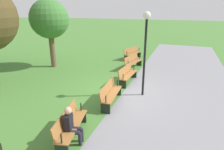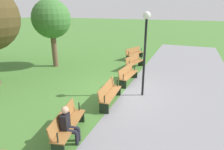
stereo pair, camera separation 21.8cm
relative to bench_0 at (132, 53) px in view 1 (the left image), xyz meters
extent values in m
plane|color=#477A33|center=(6.44, 1.17, -0.48)|extent=(120.00, 120.00, 0.00)
cube|color=gray|center=(6.44, 3.91, -0.47)|extent=(27.70, 5.30, 0.01)
cube|color=#996633|center=(0.02, 0.07, -0.03)|extent=(1.91, 1.04, 0.04)
cube|color=#996633|center=(-0.04, -0.12, 0.21)|extent=(1.79, 0.72, 0.40)
cube|color=black|center=(-0.80, 0.36, -0.26)|extent=(0.18, 0.37, 0.43)
cylinder|color=black|center=(-0.79, 0.38, 0.13)|extent=(0.06, 0.06, 0.30)
cube|color=black|center=(0.85, -0.23, -0.26)|extent=(0.18, 0.37, 0.43)
cylinder|color=black|center=(0.85, -0.21, 0.13)|extent=(0.06, 0.06, 0.30)
cube|color=#996633|center=(2.54, 0.77, -0.03)|extent=(1.92, 0.81, 0.04)
cube|color=#996633|center=(2.50, 0.58, 0.21)|extent=(1.85, 0.48, 0.40)
cube|color=black|center=(1.69, 0.95, -0.26)|extent=(0.13, 0.38, 0.43)
cylinder|color=black|center=(1.69, 0.97, 0.13)|extent=(0.05, 0.05, 0.30)
cube|color=black|center=(3.40, 0.59, -0.26)|extent=(0.13, 0.38, 0.43)
cylinder|color=black|center=(3.40, 0.61, 0.13)|extent=(0.05, 0.05, 0.30)
cube|color=#996633|center=(5.13, 1.13, -0.03)|extent=(1.89, 0.57, 0.04)
cube|color=#996633|center=(5.12, 0.93, 0.21)|extent=(1.87, 0.23, 0.40)
cube|color=black|center=(4.26, 1.19, -0.26)|extent=(0.09, 0.38, 0.43)
cylinder|color=black|center=(4.26, 1.21, 0.13)|extent=(0.05, 0.05, 0.30)
cube|color=black|center=(6.00, 1.07, -0.26)|extent=(0.09, 0.38, 0.43)
cylinder|color=black|center=(6.00, 1.09, 0.13)|extent=(0.05, 0.05, 0.30)
cube|color=#996633|center=(7.75, 1.13, -0.03)|extent=(1.89, 0.57, 0.04)
cube|color=#996633|center=(7.76, 0.93, 0.21)|extent=(1.87, 0.23, 0.40)
cube|color=black|center=(6.87, 1.07, -0.26)|extent=(0.09, 0.38, 0.43)
cylinder|color=black|center=(6.87, 1.09, 0.13)|extent=(0.05, 0.05, 0.30)
cube|color=black|center=(8.62, 1.19, -0.26)|extent=(0.09, 0.38, 0.43)
cylinder|color=black|center=(8.62, 1.21, 0.13)|extent=(0.05, 0.05, 0.30)
cube|color=#996633|center=(10.34, 0.77, -0.03)|extent=(1.92, 0.81, 0.04)
cube|color=#996633|center=(10.38, 0.58, 0.21)|extent=(1.85, 0.48, 0.40)
cube|color=black|center=(9.48, 0.59, -0.26)|extent=(0.13, 0.38, 0.43)
cylinder|color=black|center=(9.48, 0.61, 0.13)|extent=(0.05, 0.05, 0.30)
cylinder|color=black|center=(11.19, 0.97, 0.13)|extent=(0.05, 0.05, 0.30)
cylinder|color=black|center=(12.02, -0.21, 0.13)|extent=(0.06, 0.06, 0.30)
cube|color=black|center=(10.57, 0.80, 0.22)|extent=(0.35, 0.26, 0.50)
sphere|color=tan|center=(10.57, 0.82, 0.61)|extent=(0.22, 0.22, 0.22)
cylinder|color=#23232D|center=(10.44, 0.96, -0.05)|extent=(0.20, 0.38, 0.13)
cylinder|color=#23232D|center=(10.41, 1.13, -0.26)|extent=(0.13, 0.13, 0.43)
cylinder|color=#23232D|center=(10.62, 0.99, -0.05)|extent=(0.20, 0.38, 0.13)
cylinder|color=#23232D|center=(10.58, 1.17, -0.26)|extent=(0.13, 0.13, 0.43)
cylinder|color=brown|center=(3.98, -4.56, 0.72)|extent=(0.36, 0.36, 2.39)
sphere|color=#3D7533|center=(3.98, -4.56, 2.72)|extent=(2.50, 2.50, 2.50)
cylinder|color=black|center=(6.44, 2.19, 1.25)|extent=(0.10, 0.10, 3.45)
sphere|color=white|center=(6.44, 2.19, 3.12)|extent=(0.32, 0.32, 0.32)
camera|label=1|loc=(14.73, 3.71, 3.42)|focal=30.99mm
camera|label=2|loc=(14.66, 3.91, 3.42)|focal=30.99mm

